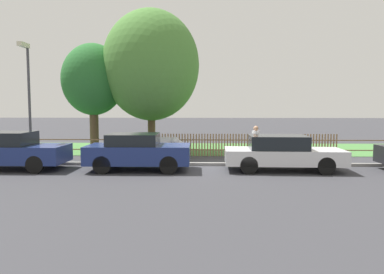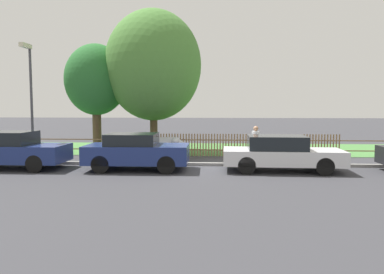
# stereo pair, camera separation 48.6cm
# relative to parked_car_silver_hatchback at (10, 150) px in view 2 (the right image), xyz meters

# --- Properties ---
(ground_plane) EXTENTS (120.00, 120.00, 0.00)m
(ground_plane) POSITION_rel_parked_car_silver_hatchback_xyz_m (8.45, 1.10, -0.74)
(ground_plane) COLOR #38383D
(kerb_stone) EXTENTS (34.58, 0.20, 0.12)m
(kerb_stone) POSITION_rel_parked_car_silver_hatchback_xyz_m (8.45, 1.20, -0.68)
(kerb_stone) COLOR gray
(kerb_stone) RESTS_ON ground
(grass_strip) EXTENTS (34.58, 6.17, 0.01)m
(grass_strip) POSITION_rel_parked_car_silver_hatchback_xyz_m (8.45, 7.18, -0.74)
(grass_strip) COLOR #477F3D
(grass_strip) RESTS_ON ground
(park_fence) EXTENTS (34.58, 0.05, 1.10)m
(park_fence) POSITION_rel_parked_car_silver_hatchback_xyz_m (8.45, 4.10, -0.20)
(park_fence) COLOR olive
(park_fence) RESTS_ON ground
(parked_car_silver_hatchback) EXTENTS (4.25, 1.77, 1.46)m
(parked_car_silver_hatchback) POSITION_rel_parked_car_silver_hatchback_xyz_m (0.00, 0.00, 0.00)
(parked_car_silver_hatchback) COLOR navy
(parked_car_silver_hatchback) RESTS_ON ground
(parked_car_black_saloon) EXTENTS (3.91, 1.88, 1.41)m
(parked_car_black_saloon) POSITION_rel_parked_car_silver_hatchback_xyz_m (4.98, 0.00, -0.01)
(parked_car_black_saloon) COLOR navy
(parked_car_black_saloon) RESTS_ON ground
(parked_car_navy_estate) EXTENTS (4.46, 1.87, 1.34)m
(parked_car_navy_estate) POSITION_rel_parked_car_silver_hatchback_xyz_m (10.46, 0.07, -0.05)
(parked_car_navy_estate) COLOR silver
(parked_car_navy_estate) RESTS_ON ground
(covered_motorcycle) EXTENTS (1.94, 0.92, 1.03)m
(covered_motorcycle) POSITION_rel_parked_car_silver_hatchback_xyz_m (5.81, 2.90, -0.10)
(covered_motorcycle) COLOR black
(covered_motorcycle) RESTS_ON ground
(tree_nearest_kerb) EXTENTS (3.25, 3.25, 5.70)m
(tree_nearest_kerb) POSITION_rel_parked_car_silver_hatchback_xyz_m (1.71, 5.49, 3.05)
(tree_nearest_kerb) COLOR brown
(tree_nearest_kerb) RESTS_ON ground
(tree_behind_motorcycle) EXTENTS (5.05, 5.05, 7.48)m
(tree_behind_motorcycle) POSITION_rel_parked_car_silver_hatchback_xyz_m (4.72, 5.71, 3.82)
(tree_behind_motorcycle) COLOR brown
(tree_behind_motorcycle) RESTS_ON ground
(pedestrian_near_fence) EXTENTS (0.42, 0.42, 1.61)m
(pedestrian_near_fence) POSITION_rel_parked_car_silver_hatchback_xyz_m (9.70, 1.74, 0.17)
(pedestrian_near_fence) COLOR #7F6B51
(pedestrian_near_fence) RESTS_ON ground
(street_lamp) EXTENTS (0.20, 0.79, 5.08)m
(street_lamp) POSITION_rel_parked_car_silver_hatchback_xyz_m (-0.01, 1.76, 2.50)
(street_lamp) COLOR #47474C
(street_lamp) RESTS_ON ground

